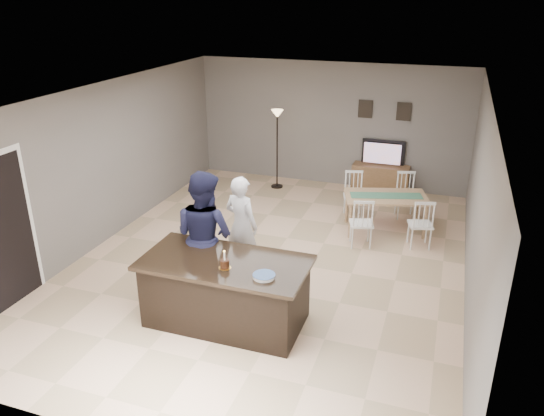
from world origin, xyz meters
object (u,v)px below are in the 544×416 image
(plate_stack, at_px, (264,276))
(floor_lamp, at_px, (277,128))
(tv_console, at_px, (380,179))
(woman, at_px, (241,225))
(man, at_px, (205,235))
(television, at_px, (383,153))
(birthday_cake, at_px, (225,264))
(kitchen_island, at_px, (226,291))
(dining_table, at_px, (386,202))

(plate_stack, height_order, floor_lamp, floor_lamp)
(tv_console, height_order, plate_stack, plate_stack)
(woman, bearing_deg, tv_console, -94.07)
(man, bearing_deg, plate_stack, 162.25)
(television, distance_m, birthday_cake, 5.91)
(kitchen_island, distance_m, tv_console, 5.70)
(floor_lamp, bearing_deg, dining_table, -31.17)
(woman, distance_m, birthday_cake, 1.58)
(woman, bearing_deg, kitchen_island, 119.04)
(birthday_cake, bearing_deg, kitchen_island, 114.66)
(kitchen_island, height_order, birthday_cake, birthday_cake)
(kitchen_island, height_order, tv_console, kitchen_island)
(man, bearing_deg, dining_table, -108.67)
(kitchen_island, relative_size, man, 1.15)
(television, relative_size, man, 0.49)
(woman, relative_size, birthday_cake, 6.44)
(dining_table, xyz_separation_m, floor_lamp, (-2.58, 1.56, 0.78))
(man, height_order, floor_lamp, man)
(plate_stack, distance_m, dining_table, 3.95)
(television, bearing_deg, dining_table, 100.14)
(woman, bearing_deg, man, 89.94)
(tv_console, relative_size, television, 1.31)
(dining_table, bearing_deg, tv_console, 83.89)
(tv_console, relative_size, birthday_cake, 4.95)
(tv_console, xyz_separation_m, plate_stack, (-0.58, -5.80, 0.62))
(television, distance_m, dining_table, 2.11)
(television, bearing_deg, man, 71.07)
(television, height_order, man, man)
(woman, height_order, man, man)
(floor_lamp, bearing_deg, television, 12.69)
(birthday_cake, relative_size, plate_stack, 0.88)
(kitchen_island, bearing_deg, dining_table, 66.33)
(tv_console, distance_m, dining_table, 2.04)
(tv_console, bearing_deg, plate_stack, -95.75)
(kitchen_island, bearing_deg, woman, 103.31)
(television, height_order, floor_lamp, floor_lamp)
(man, distance_m, dining_table, 3.71)
(kitchen_island, relative_size, woman, 1.38)
(man, xyz_separation_m, floor_lamp, (-0.47, 4.59, 0.41))
(kitchen_island, distance_m, man, 0.91)
(man, bearing_deg, birthday_cake, 147.23)
(birthday_cake, height_order, floor_lamp, floor_lamp)
(tv_console, xyz_separation_m, floor_lamp, (-2.21, -0.43, 1.05))
(floor_lamp, bearing_deg, plate_stack, -73.14)
(man, height_order, birthday_cake, man)
(woman, distance_m, man, 0.85)
(kitchen_island, relative_size, dining_table, 1.10)
(plate_stack, xyz_separation_m, floor_lamp, (-1.63, 5.37, 0.43))
(kitchen_island, height_order, plate_stack, plate_stack)
(kitchen_island, xyz_separation_m, floor_lamp, (-1.01, 5.14, 0.89))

